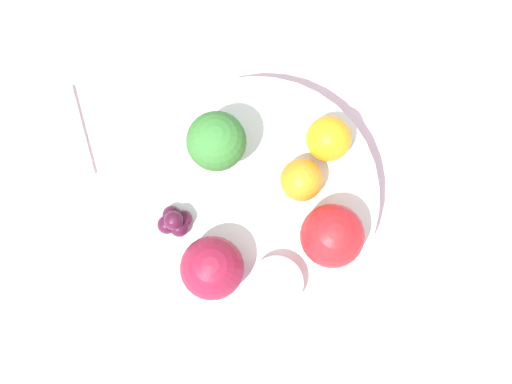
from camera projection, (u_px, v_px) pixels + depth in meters
The scene contains 11 objects.
ground_plane at pixel (256, 204), 0.76m from camera, with size 6.00×6.00×0.00m, color gray.
table_surface at pixel (256, 202), 0.75m from camera, with size 1.20×1.20×0.02m.
bowl at pixel (256, 197), 0.72m from camera, with size 0.25×0.25×0.04m.
broccoli at pixel (216, 142), 0.67m from camera, with size 0.06×0.06×0.07m.
apple_red at pixel (332, 236), 0.66m from camera, with size 0.06×0.06×0.06m.
apple_green at pixel (212, 268), 0.66m from camera, with size 0.06×0.06×0.06m.
orange_front at pixel (302, 180), 0.68m from camera, with size 0.04×0.04×0.04m.
orange_back at pixel (329, 139), 0.69m from camera, with size 0.04×0.04×0.04m.
grape_cluster at pixel (175, 222), 0.69m from camera, with size 0.04×0.04×0.03m.
small_cup at pixel (276, 284), 0.68m from camera, with size 0.05×0.05×0.02m.
napkin at pixel (37, 142), 0.75m from camera, with size 0.11×0.11×0.01m.
Camera 1 is at (-0.06, -0.12, 0.75)m, focal length 50.00 mm.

